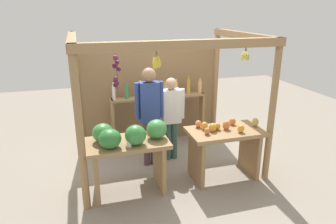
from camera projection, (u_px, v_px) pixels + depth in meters
name	position (u px, v px, depth m)	size (l,w,h in m)	color
ground_plane	(165.00, 161.00, 5.45)	(12.00, 12.00, 0.00)	gray
market_stall	(158.00, 84.00, 5.42)	(2.88, 2.10, 2.21)	#99754C
fruit_counter_left	(127.00, 146.00, 4.30)	(1.16, 0.67, 1.09)	#99754C
fruit_counter_right	(224.00, 142.00, 4.78)	(1.16, 0.64, 0.96)	#99754C
bottle_shelf_unit	(159.00, 106.00, 5.90)	(1.85, 0.22, 1.34)	#99754C
vendor_man	(149.00, 108.00, 5.03)	(0.48, 0.23, 1.70)	#513846
vendor_woman	(171.00, 112.00, 5.28)	(0.48, 0.20, 1.49)	#345750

